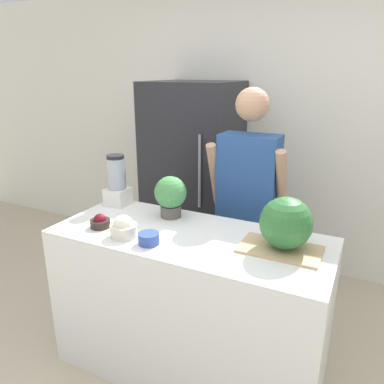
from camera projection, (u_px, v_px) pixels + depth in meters
wall_back at (270, 132)px, 3.48m from camera, size 8.00×0.06×2.60m
counter_island at (190, 304)px, 2.31m from camera, size 1.62×0.69×0.94m
refrigerator at (193, 178)px, 3.53m from camera, size 0.78×0.72×1.76m
person at (247, 207)px, 2.71m from camera, size 0.55×0.27×1.74m
cutting_board at (280, 249)px, 1.98m from camera, size 0.42×0.26×0.01m
watermelon at (286, 223)px, 1.94m from camera, size 0.28×0.28×0.28m
bowl_cherries at (100, 222)px, 2.26m from camera, size 0.12×0.12×0.09m
bowl_cream at (123, 228)px, 2.13m from camera, size 0.15×0.15×0.13m
bowl_small_blue at (149, 239)px, 2.04m from camera, size 0.12×0.12×0.06m
blender at (117, 182)px, 2.60m from camera, size 0.15×0.15×0.36m
potted_plant at (171, 195)px, 2.39m from camera, size 0.21×0.21×0.27m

